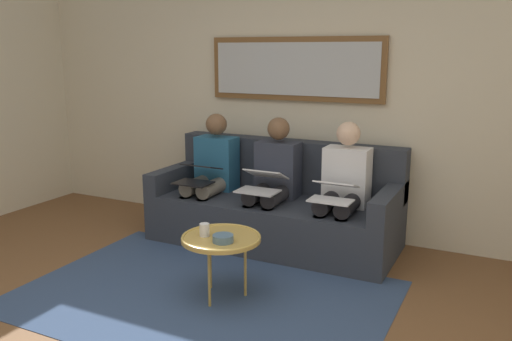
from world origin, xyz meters
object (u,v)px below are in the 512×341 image
at_px(couch, 276,208).
at_px(person_left, 343,186).
at_px(laptop_silver, 262,181).
at_px(coffee_table, 221,239).
at_px(laptop_black, 198,174).
at_px(cup, 204,230).
at_px(bowl, 223,238).
at_px(person_middle, 273,178).
at_px(person_right, 212,171).
at_px(framed_mirror, 295,69).
at_px(laptop_white, 334,191).

bearing_deg(couch, person_left, 173.87).
distance_m(couch, laptop_silver, 0.43).
height_order(coffee_table, laptop_black, laptop_black).
height_order(cup, bowl, cup).
bearing_deg(person_middle, person_right, 0.00).
relative_size(coffee_table, person_left, 0.49).
relative_size(framed_mirror, laptop_silver, 4.36).
bearing_deg(cup, person_left, -118.06).
bearing_deg(coffee_table, framed_mirror, -85.54).
xyz_separation_m(couch, person_middle, (0.00, 0.07, 0.30)).
xyz_separation_m(person_left, person_middle, (0.64, 0.00, 0.00)).
relative_size(person_left, person_middle, 1.00).
height_order(couch, bowl, couch).
bearing_deg(person_left, cup, 61.94).
distance_m(framed_mirror, coffee_table, 1.96).
xyz_separation_m(couch, framed_mirror, (0.00, -0.39, 1.24)).
xyz_separation_m(coffee_table, person_right, (0.77, -1.15, 0.17)).
xyz_separation_m(couch, laptop_white, (-0.64, 0.31, 0.31)).
bearing_deg(couch, laptop_silver, 90.00).
distance_m(framed_mirror, laptop_black, 1.32).
xyz_separation_m(person_middle, laptop_silver, (0.00, 0.23, 0.02)).
relative_size(bowl, laptop_black, 0.38).
distance_m(bowl, laptop_white, 1.09).
bearing_deg(framed_mirror, laptop_black, 47.34).
xyz_separation_m(coffee_table, cup, (0.11, 0.03, 0.06)).
height_order(person_middle, laptop_silver, person_middle).
distance_m(person_middle, laptop_black, 0.68).
bearing_deg(coffee_table, person_left, -114.13).
relative_size(bowl, person_left, 0.13).
bearing_deg(person_middle, person_left, 180.00).
relative_size(laptop_silver, laptop_black, 1.03).
bearing_deg(coffee_table, laptop_silver, -82.26).
bearing_deg(framed_mirror, bowl, 96.31).
bearing_deg(laptop_black, laptop_silver, -179.11).
bearing_deg(framed_mirror, laptop_silver, 90.00).
distance_m(framed_mirror, laptop_silver, 1.15).
distance_m(laptop_white, laptop_black, 1.28).
bearing_deg(person_left, coffee_table, 65.87).
bearing_deg(cup, framed_mirror, -89.63).
height_order(cup, person_right, person_right).
xyz_separation_m(bowl, person_left, (-0.45, -1.23, 0.13)).
distance_m(cup, person_right, 1.35).
height_order(couch, laptop_black, couch).
distance_m(coffee_table, laptop_black, 1.21).
bearing_deg(cup, laptop_white, -123.94).
height_order(laptop_white, person_middle, person_middle).
relative_size(cup, person_left, 0.08).
height_order(bowl, laptop_white, laptop_white).
xyz_separation_m(couch, bowl, (-0.19, 1.30, 0.16)).
xyz_separation_m(laptop_silver, person_right, (0.64, -0.23, -0.02)).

